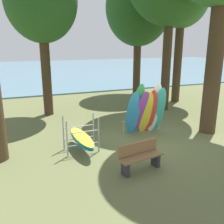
{
  "coord_description": "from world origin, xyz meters",
  "views": [
    {
      "loc": [
        -4.69,
        -7.69,
        3.66
      ],
      "look_at": [
        -1.28,
        0.85,
        1.1
      ],
      "focal_mm": 39.8,
      "sensor_mm": 36.0,
      "label": 1
    }
  ],
  "objects": [
    {
      "name": "lake_water",
      "position": [
        0.0,
        28.17,
        0.05
      ],
      "size": [
        80.0,
        36.0,
        0.1
      ],
      "primitive_type": "cube",
      "color": "slate",
      "rests_on": "ground"
    },
    {
      "name": "ground_plane",
      "position": [
        0.0,
        0.0,
        0.0
      ],
      "size": [
        80.0,
        80.0,
        0.0
      ],
      "primitive_type": "plane",
      "color": "#60663D"
    },
    {
      "name": "tree_far_left_back",
      "position": [
        3.79,
        8.64,
        5.96
      ],
      "size": [
        4.51,
        4.51,
        8.6
      ],
      "color": "#42301E",
      "rests_on": "ground"
    },
    {
      "name": "board_storage_rack",
      "position": [
        -2.68,
        0.21,
        0.47
      ],
      "size": [
        1.15,
        2.13,
        1.25
      ],
      "color": "#9EA0A5",
      "rests_on": "ground"
    },
    {
      "name": "leaning_board_pile",
      "position": [
        0.14,
        0.73,
        1.01
      ],
      "size": [
        1.78,
        0.97,
        2.22
      ],
      "color": "#2D8ED1",
      "rests_on": "ground"
    },
    {
      "name": "tree_far_right_back",
      "position": [
        -3.09,
        5.36,
        5.55
      ],
      "size": [
        3.45,
        3.45,
        7.61
      ],
      "color": "#42301E",
      "rests_on": "ground"
    },
    {
      "name": "park_bench",
      "position": [
        -1.44,
        -1.78,
        0.45
      ],
      "size": [
        1.45,
        0.64,
        0.85
      ],
      "color": "#2D2D33",
      "rests_on": "ground"
    }
  ]
}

